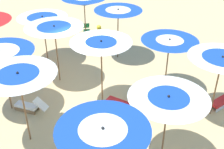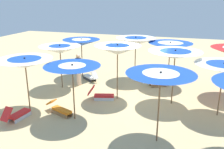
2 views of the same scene
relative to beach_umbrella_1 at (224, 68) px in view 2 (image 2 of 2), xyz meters
name	(u,v)px [view 2 (image 2 of 2)]	position (x,y,z in m)	size (l,w,h in m)	color
ground	(135,101)	(3.42, -0.37, -1.97)	(38.24, 38.24, 0.04)	#D1B57F
beach_umbrella_1	(224,68)	(0.00, 0.00, 0.00)	(2.18, 2.18, 2.18)	brown
beach_umbrella_3	(160,78)	(2.06, 2.57, 0.21)	(2.13, 2.13, 2.39)	brown
beach_umbrella_4	(175,55)	(1.83, -0.60, 0.26)	(2.22, 2.22, 2.43)	brown
beach_umbrella_5	(170,46)	(2.22, -2.96, 0.14)	(2.24, 2.24, 2.34)	brown
beach_umbrella_6	(72,70)	(5.29, 1.97, 0.02)	(2.07, 2.07, 2.20)	brown
beach_umbrella_7	(118,50)	(4.28, -0.42, 0.35)	(2.04, 2.04, 2.56)	brown
beach_umbrella_8	(136,41)	(4.08, -3.29, 0.25)	(2.16, 2.16, 2.46)	brown
beach_umbrella_9	(25,63)	(7.33, 1.93, 0.10)	(2.16, 2.16, 2.29)	brown
beach_umbrella_10	(60,49)	(7.41, -0.97, 0.06)	(2.08, 2.08, 2.26)	brown
beach_umbrella_11	(81,42)	(7.15, -2.96, 0.08)	(2.12, 2.12, 2.27)	brown
lounger_0	(60,109)	(6.02, 1.77, -1.76)	(1.32, 0.75, 0.51)	olive
lounger_1	(90,77)	(6.44, -2.43, -1.75)	(1.12, 0.95, 0.62)	#333338
lounger_3	(17,114)	(7.35, 2.69, -1.73)	(0.51, 1.26, 0.67)	silver
lounger_4	(102,95)	(4.91, -0.09, -1.74)	(1.24, 0.62, 0.68)	silver
lounger_5	(156,83)	(2.80, -2.56, -1.74)	(1.26, 0.84, 0.60)	olive
beachgoer_0	(79,69)	(6.75, -1.59, -1.08)	(0.30, 0.30, 1.68)	beige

